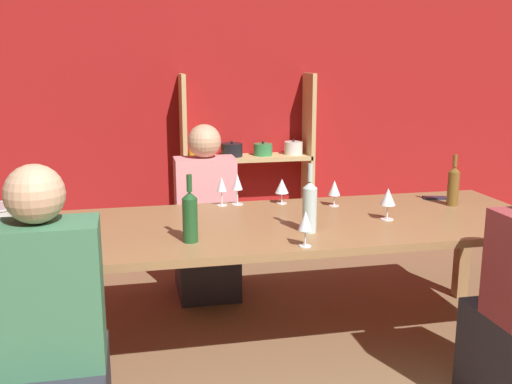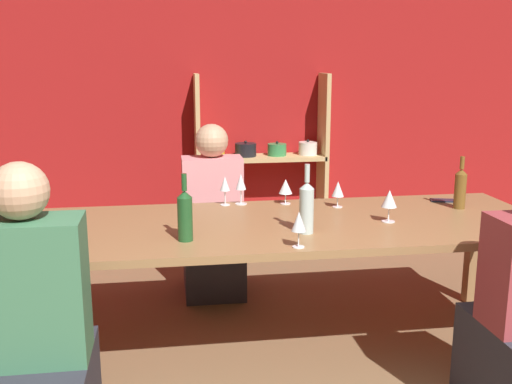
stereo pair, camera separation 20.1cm
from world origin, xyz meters
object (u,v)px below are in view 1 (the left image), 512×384
wine_glass_red_c (282,187)px  person_far_a (206,232)px  wine_bottle_dark (453,185)px  shelf_unit (246,185)px  wine_glass_red_b (305,222)px  wine_glass_empty_a (237,183)px  wine_glass_white_a (334,189)px  wine_glass_red_a (388,198)px  wine_bottle_green (190,216)px  dining_table (260,234)px  wine_bottle_amber (310,206)px  person_near_b (49,372)px  wine_glass_empty_b (222,185)px  cell_phone (435,198)px

wine_glass_red_c → person_far_a: size_ratio=0.13×
wine_bottle_dark → shelf_unit: bearing=116.3°
wine_glass_red_b → wine_glass_empty_a: bearing=100.2°
wine_glass_white_a → wine_glass_red_a: bearing=-63.3°
wine_bottle_green → wine_glass_white_a: wine_bottle_green is taller
dining_table → wine_bottle_dark: size_ratio=10.14×
wine_glass_red_a → person_far_a: person_far_a is taller
wine_bottle_dark → wine_glass_white_a: (-0.70, 0.14, -0.02)m
wine_bottle_green → wine_glass_white_a: size_ratio=2.12×
wine_bottle_amber → wine_glass_empty_a: wine_bottle_amber is taller
person_near_b → wine_glass_empty_a: bearing=54.1°
shelf_unit → wine_glass_red_c: size_ratio=9.60×
wine_glass_red_b → person_far_a: person_far_a is taller
wine_glass_red_b → shelf_unit: bearing=85.3°
wine_bottle_green → wine_glass_red_a: wine_bottle_green is taller
wine_glass_empty_a → wine_glass_red_a: bearing=-35.1°
person_near_b → person_far_a: bearing=65.0°
dining_table → wine_glass_red_b: (0.12, -0.44, 0.18)m
wine_bottle_green → shelf_unit: bearing=72.2°
wine_glass_empty_b → wine_glass_white_a: bearing=-13.0°
wine_glass_red_b → person_near_b: bearing=-158.6°
dining_table → wine_glass_empty_b: bearing=107.6°
shelf_unit → wine_glass_red_c: 1.60m
wine_bottle_dark → person_near_b: (-2.22, -1.03, -0.40)m
dining_table → wine_glass_red_a: (0.70, -0.08, 0.19)m
dining_table → wine_bottle_dark: 1.24m
shelf_unit → dining_table: shelf_unit is taller
wine_glass_empty_b → wine_bottle_amber: bearing=-61.9°
wine_glass_white_a → wine_glass_empty_b: bearing=167.0°
dining_table → wine_glass_empty_b: (-0.14, 0.43, 0.19)m
wine_glass_empty_a → wine_glass_red_a: wine_glass_empty_a is taller
wine_bottle_amber → wine_glass_red_b: size_ratio=2.05×
wine_bottle_dark → wine_glass_red_b: (-1.10, -0.59, -0.00)m
wine_glass_empty_b → wine_glass_red_c: size_ratio=1.15×
person_near_b → shelf_unit: bearing=65.2°
wine_glass_red_c → cell_phone: (0.98, -0.08, -0.10)m
dining_table → wine_glass_empty_a: (-0.04, 0.44, 0.20)m
wine_glass_empty_a → person_near_b: (-0.96, -1.33, -0.41)m
shelf_unit → wine_glass_empty_a: 1.61m
wine_bottle_amber → person_near_b: size_ratio=0.29×
wine_glass_red_a → person_near_b: size_ratio=0.14×
wine_glass_empty_a → person_far_a: size_ratio=0.16×
wine_glass_empty_a → wine_glass_red_b: wine_glass_empty_a is taller
wine_bottle_green → wine_bottle_dark: size_ratio=1.06×
dining_table → person_near_b: size_ratio=2.55×
wine_bottle_green → wine_glass_white_a: 1.06m
wine_bottle_green → wine_glass_empty_b: 0.74m
wine_bottle_dark → wine_glass_empty_a: wine_bottle_dark is taller
wine_glass_empty_b → person_near_b: size_ratio=0.14×
person_far_a → cell_phone: bearing=158.3°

